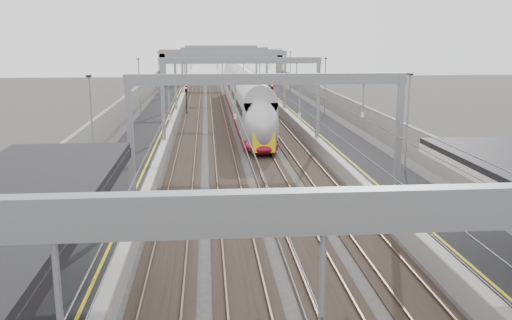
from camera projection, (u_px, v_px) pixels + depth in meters
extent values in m
cube|color=black|center=(147.00, 140.00, 49.20)|extent=(4.00, 120.00, 1.00)
cube|color=black|center=(329.00, 137.00, 50.55)|extent=(4.00, 120.00, 1.00)
cube|color=black|center=(188.00, 144.00, 49.59)|extent=(2.40, 140.00, 0.08)
cube|color=brown|center=(179.00, 143.00, 49.51)|extent=(0.07, 140.00, 0.14)
cube|color=brown|center=(196.00, 143.00, 49.64)|extent=(0.07, 140.00, 0.14)
cube|color=black|center=(222.00, 144.00, 49.85)|extent=(2.40, 140.00, 0.08)
cube|color=brown|center=(214.00, 143.00, 49.77)|extent=(0.07, 140.00, 0.14)
cube|color=brown|center=(230.00, 143.00, 49.89)|extent=(0.07, 140.00, 0.14)
cube|color=black|center=(256.00, 143.00, 50.10)|extent=(2.40, 140.00, 0.08)
cube|color=brown|center=(248.00, 142.00, 50.02)|extent=(0.07, 140.00, 0.14)
cube|color=brown|center=(265.00, 142.00, 50.14)|extent=(0.07, 140.00, 0.14)
cube|color=black|center=(290.00, 143.00, 50.36)|extent=(2.40, 140.00, 0.08)
cube|color=brown|center=(282.00, 142.00, 50.28)|extent=(0.07, 140.00, 0.14)
cube|color=brown|center=(298.00, 142.00, 50.40)|extent=(0.07, 140.00, 0.14)
cube|color=gray|center=(452.00, 208.00, 6.56)|extent=(13.00, 0.25, 0.50)
cube|color=gray|center=(131.00, 147.00, 26.15)|extent=(0.28, 0.28, 6.60)
cube|color=gray|center=(398.00, 142.00, 27.21)|extent=(0.28, 0.28, 6.60)
cube|color=gray|center=(268.00, 79.00, 26.03)|extent=(13.00, 0.25, 0.50)
cube|color=gray|center=(163.00, 99.00, 45.61)|extent=(0.28, 0.28, 6.60)
cube|color=gray|center=(318.00, 98.00, 46.68)|extent=(0.28, 0.28, 6.60)
cube|color=gray|center=(241.00, 60.00, 45.49)|extent=(13.00, 0.25, 0.50)
cube|color=gray|center=(175.00, 80.00, 65.08)|extent=(0.28, 0.28, 6.60)
cube|color=gray|center=(285.00, 80.00, 66.14)|extent=(0.28, 0.28, 6.60)
cube|color=gray|center=(230.00, 53.00, 64.96)|extent=(13.00, 0.25, 0.50)
cube|color=gray|center=(182.00, 70.00, 84.54)|extent=(0.28, 0.28, 6.60)
cube|color=gray|center=(267.00, 70.00, 85.61)|extent=(0.28, 0.28, 6.60)
cube|color=gray|center=(225.00, 49.00, 84.43)|extent=(13.00, 0.25, 0.50)
cube|color=gray|center=(186.00, 64.00, 102.06)|extent=(0.28, 0.28, 6.60)
cube|color=gray|center=(256.00, 64.00, 103.13)|extent=(0.28, 0.28, 6.60)
cube|color=gray|center=(221.00, 47.00, 101.94)|extent=(13.00, 0.25, 0.50)
cylinder|color=#262628|center=(188.00, 77.00, 53.29)|extent=(0.03, 140.00, 0.03)
cylinder|color=#262628|center=(220.00, 77.00, 53.55)|extent=(0.03, 140.00, 0.03)
cylinder|color=#262628|center=(252.00, 77.00, 53.80)|extent=(0.03, 140.00, 0.03)
cylinder|color=#262628|center=(283.00, 76.00, 54.06)|extent=(0.03, 140.00, 0.03)
cube|color=gray|center=(221.00, 53.00, 102.19)|extent=(22.00, 2.20, 1.40)
cube|color=gray|center=(163.00, 71.00, 101.96)|extent=(1.00, 2.20, 6.20)
cube|color=gray|center=(279.00, 70.00, 103.74)|extent=(1.00, 2.20, 6.20)
cube|color=gray|center=(109.00, 128.00, 48.69)|extent=(0.30, 120.00, 3.20)
cube|color=gray|center=(365.00, 124.00, 50.59)|extent=(0.30, 120.00, 3.20)
cube|color=maroon|center=(250.00, 124.00, 57.26)|extent=(2.76, 23.48, 0.82)
cube|color=#A4A4AA|center=(250.00, 105.00, 56.84)|extent=(2.76, 23.48, 3.06)
cube|color=black|center=(257.00, 142.00, 49.33)|extent=(2.04, 2.45, 0.51)
cube|color=maroon|center=(237.00, 98.00, 80.51)|extent=(2.76, 23.48, 0.82)
cube|color=#A4A4AA|center=(237.00, 85.00, 80.10)|extent=(2.76, 23.48, 3.06)
cube|color=black|center=(241.00, 108.00, 72.58)|extent=(2.04, 2.45, 0.51)
ellipsoid|color=#A4A4AA|center=(261.00, 126.00, 45.28)|extent=(2.76, 5.31, 4.29)
cube|color=yellow|center=(264.00, 143.00, 43.34)|extent=(1.74, 0.12, 1.53)
cube|color=black|center=(263.00, 122.00, 43.46)|extent=(1.63, 0.59, 0.96)
cylinder|color=black|center=(186.00, 103.00, 67.88)|extent=(0.12, 0.12, 3.00)
cube|color=black|center=(186.00, 89.00, 67.53)|extent=(0.32, 0.22, 0.75)
sphere|color=red|center=(186.00, 88.00, 67.38)|extent=(0.16, 0.16, 0.16)
cylinder|color=black|center=(254.00, 99.00, 71.51)|extent=(0.12, 0.12, 3.00)
cube|color=black|center=(254.00, 86.00, 71.17)|extent=(0.32, 0.22, 0.75)
sphere|color=#0CE526|center=(255.00, 85.00, 71.01)|extent=(0.16, 0.16, 0.16)
cylinder|color=black|center=(272.00, 99.00, 71.51)|extent=(0.12, 0.12, 3.00)
cube|color=black|center=(272.00, 86.00, 71.17)|extent=(0.32, 0.22, 0.75)
sphere|color=red|center=(272.00, 85.00, 71.01)|extent=(0.16, 0.16, 0.16)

